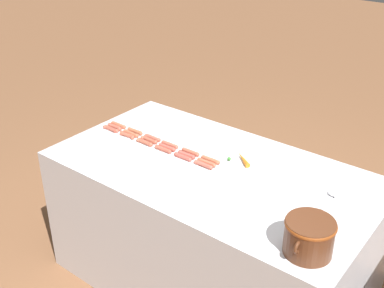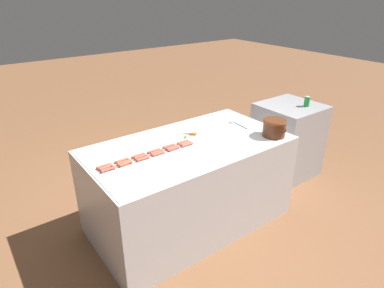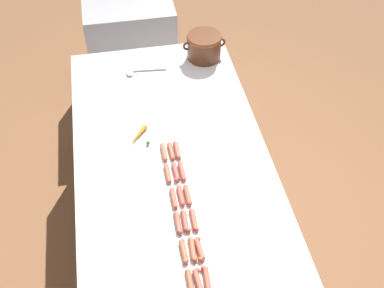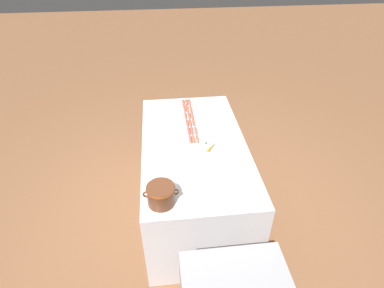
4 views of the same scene
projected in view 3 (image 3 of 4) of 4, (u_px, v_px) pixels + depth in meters
ground_plane at (174, 237)px, 3.39m from camera, size 20.00×20.00×0.00m
griddle_counter at (172, 197)px, 3.06m from camera, size 1.07×1.97×0.92m
back_cabinet at (131, 47)px, 4.16m from camera, size 0.70×0.71×0.95m
hot_dog_0 at (190, 283)px, 2.14m from camera, size 0.03×0.14×0.03m
hot_dog_1 at (184, 251)px, 2.25m from camera, size 0.03×0.14×0.03m
hot_dog_2 at (178, 223)px, 2.36m from camera, size 0.03×0.14×0.03m
hot_dog_3 at (174, 198)px, 2.46m from camera, size 0.03×0.14×0.03m
hot_dog_4 at (168, 174)px, 2.58m from camera, size 0.03×0.14×0.03m
hot_dog_5 at (164, 152)px, 2.69m from camera, size 0.03×0.14×0.03m
hot_dog_6 at (198, 281)px, 2.14m from camera, size 0.03×0.14×0.03m
hot_dog_7 at (192, 250)px, 2.26m from camera, size 0.03×0.14×0.03m
hot_dog_8 at (185, 221)px, 2.37m from camera, size 0.03×0.14×0.03m
hot_dog_9 at (181, 195)px, 2.48m from camera, size 0.03×0.14×0.03m
hot_dog_10 at (175, 172)px, 2.58m from camera, size 0.03×0.14×0.03m
hot_dog_11 at (171, 151)px, 2.69m from camera, size 0.03×0.14×0.03m
hot_dog_12 at (207, 279)px, 2.15m from camera, size 0.03×0.14×0.03m
hot_dog_13 at (199, 249)px, 2.26m from camera, size 0.04×0.14×0.03m
hot_dog_14 at (194, 220)px, 2.37m from camera, size 0.03×0.14×0.03m
hot_dog_15 at (187, 195)px, 2.48m from camera, size 0.03×0.14×0.03m
hot_dog_16 at (182, 171)px, 2.59m from camera, size 0.03×0.14×0.03m
hot_dog_17 at (177, 150)px, 2.70m from camera, size 0.03×0.14×0.03m
bean_pot at (204, 45)px, 3.25m from camera, size 0.29×0.24×0.17m
serving_spoon at (136, 72)px, 3.19m from camera, size 0.27×0.07×0.02m
carrot at (138, 136)px, 2.77m from camera, size 0.13×0.16×0.03m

